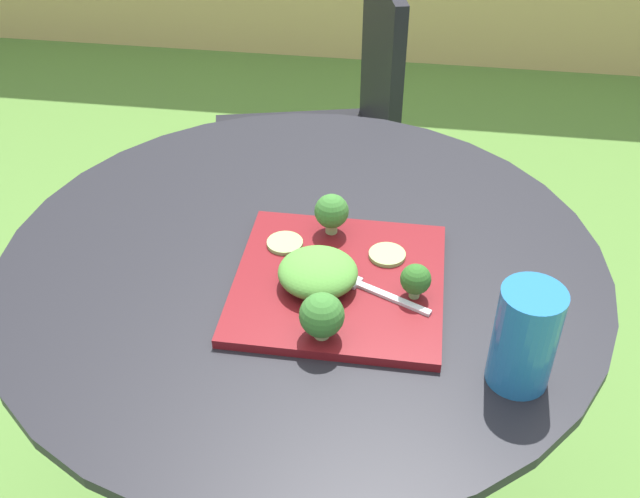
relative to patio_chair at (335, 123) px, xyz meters
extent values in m
cylinder|color=black|center=(0.06, -0.83, 0.22)|extent=(0.90, 0.90, 0.02)
cylinder|color=black|center=(0.06, -0.83, -0.14)|extent=(0.06, 0.06, 0.70)
cube|color=black|center=(-0.09, -0.02, -0.09)|extent=(0.53, 0.53, 0.03)
cube|color=black|center=(0.11, 0.03, 0.15)|extent=(0.13, 0.41, 0.45)
cylinder|color=black|center=(-0.31, 0.11, -0.31)|extent=(0.02, 0.02, 0.43)
cylinder|color=black|center=(-0.22, -0.24, -0.31)|extent=(0.02, 0.02, 0.43)
cylinder|color=black|center=(0.04, 0.20, -0.31)|extent=(0.02, 0.02, 0.43)
cylinder|color=black|center=(0.13, -0.15, -0.31)|extent=(0.02, 0.02, 0.43)
cube|color=maroon|center=(0.12, -0.89, 0.24)|extent=(0.29, 0.29, 0.01)
cylinder|color=#236BA8|center=(0.36, -1.03, 0.30)|extent=(0.08, 0.08, 0.14)
cylinder|color=#1E5B8F|center=(0.36, -1.03, 0.28)|extent=(0.07, 0.07, 0.10)
cube|color=silver|center=(0.20, -0.93, 0.25)|extent=(0.10, 0.06, 0.00)
cube|color=silver|center=(0.13, -0.90, 0.25)|extent=(0.05, 0.04, 0.00)
ellipsoid|color=#519338|center=(0.09, -0.91, 0.27)|extent=(0.11, 0.11, 0.04)
cylinder|color=#99B770|center=(0.22, -0.92, 0.25)|extent=(0.01, 0.01, 0.01)
sphere|color=#2D6623|center=(0.22, -0.92, 0.28)|extent=(0.04, 0.04, 0.04)
cylinder|color=#99B770|center=(0.09, -0.79, 0.25)|extent=(0.02, 0.02, 0.02)
sphere|color=#38752D|center=(0.09, -0.79, 0.28)|extent=(0.05, 0.05, 0.05)
cylinder|color=#99B770|center=(0.11, -1.01, 0.25)|extent=(0.02, 0.02, 0.01)
sphere|color=#38752D|center=(0.11, -1.01, 0.28)|extent=(0.06, 0.06, 0.06)
cylinder|color=#8EB766|center=(0.03, -0.83, 0.25)|extent=(0.05, 0.05, 0.01)
cylinder|color=#8EB766|center=(0.18, -0.84, 0.25)|extent=(0.05, 0.05, 0.01)
camera|label=1|loc=(0.21, -1.70, 0.93)|focal=42.44mm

